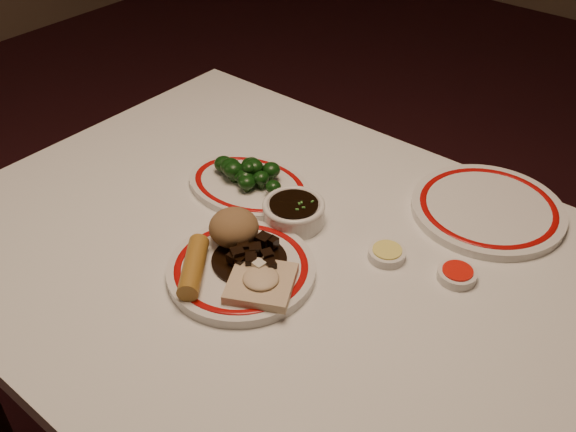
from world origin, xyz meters
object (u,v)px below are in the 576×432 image
Objects in this scene: stirfry_heap at (252,256)px; soy_bowl at (294,213)px; main_plate at (241,270)px; rice_mound at (234,228)px; spring_roll at (194,267)px; dining_table at (279,290)px; fried_wonton at (261,282)px; broccoli_plate at (249,186)px; broccoli_pile at (247,171)px.

stirfry_heap reaches higher than soy_bowl.
rice_mound is (-0.05, 0.04, 0.04)m from main_plate.
main_plate is 0.08m from spring_roll.
main_plate is at bearing -96.50° from dining_table.
spring_roll is at bearing -155.43° from fried_wonton.
broccoli_plate is at bearing 136.07° from fried_wonton.
broccoli_pile reaches higher than fried_wonton.
fried_wonton is 1.08× the size of stirfry_heap.
main_plate is 0.06m from fried_wonton.
spring_roll reaches higher than broccoli_plate.
spring_roll is at bearing -125.74° from main_plate.
dining_table is at bearing 31.93° from spring_roll.
fried_wonton reaches higher than broccoli_plate.
spring_roll reaches higher than soy_bowl.
spring_roll is 0.10m from stirfry_heap.
fried_wonton is (0.05, -0.10, 0.12)m from dining_table.
main_plate reaches higher than dining_table.
spring_roll is 0.11m from fried_wonton.
soy_bowl is at bearing -10.80° from broccoli_pile.
rice_mound reaches higher than fried_wonton.
spring_roll reaches higher than stirfry_heap.
fried_wonton is at bearing -66.02° from soy_bowl.
broccoli_plate is at bearing 124.44° from rice_mound.
main_plate is 3.64× the size of rice_mound.
stirfry_heap reaches higher than broccoli_plate.
stirfry_heap is at bearing 21.77° from spring_roll.
main_plate is at bearing -37.33° from rice_mound.
broccoli_pile reaches higher than dining_table.
dining_table is 0.24m from broccoli_pile.
stirfry_heap is at bearing -17.78° from rice_mound.
fried_wonton is at bearing -43.39° from broccoli_pile.
broccoli_pile is at bearing 136.61° from fried_wonton.
rice_mound reaches higher than dining_table.
broccoli_plate is at bearing 169.62° from soy_bowl.
rice_mound is 0.18m from broccoli_plate.
rice_mound is at bearing 142.67° from main_plate.
main_plate is 2.48× the size of spring_roll.
fried_wonton is 0.29m from broccoli_plate.
rice_mound reaches higher than main_plate.
spring_roll is 0.23m from soy_bowl.
broccoli_pile is 1.46× the size of soy_bowl.
main_plate is 2.28× the size of fried_wonton.
soy_bowl reaches higher than dining_table.
fried_wonton reaches higher than main_plate.
rice_mound is (-0.06, -0.04, 0.14)m from dining_table.
spring_roll is 0.92× the size of fried_wonton.
main_plate is at bearing -102.55° from stirfry_heap.
rice_mound is 0.52× the size of broccoli_pile.
main_plate reaches higher than broccoli_plate.
rice_mound reaches higher than spring_roll.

